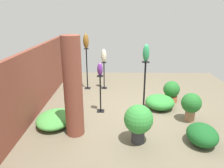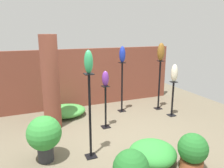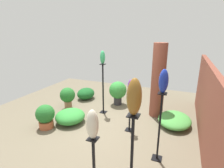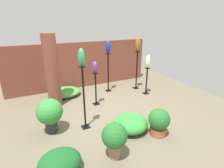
# 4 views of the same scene
# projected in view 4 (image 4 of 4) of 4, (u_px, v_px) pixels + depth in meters

# --- Properties ---
(ground_plane) EXTENTS (8.00, 8.00, 0.00)m
(ground_plane) POSITION_uv_depth(u_px,v_px,m) (108.00, 113.00, 5.08)
(ground_plane) COLOR #6B604C
(brick_wall_back) EXTENTS (5.60, 0.12, 1.77)m
(brick_wall_back) POSITION_uv_depth(u_px,v_px,m) (82.00, 65.00, 6.84)
(brick_wall_back) COLOR brown
(brick_wall_back) RESTS_ON ground
(brick_pillar) EXTENTS (0.41, 0.41, 2.22)m
(brick_pillar) POSITION_uv_depth(u_px,v_px,m) (52.00, 72.00, 5.19)
(brick_pillar) COLOR brown
(brick_pillar) RESTS_ON ground
(pedestal_violet) EXTENTS (0.20, 0.20, 1.04)m
(pedestal_violet) POSITION_uv_depth(u_px,v_px,m) (96.00, 90.00, 5.48)
(pedestal_violet) COLOR black
(pedestal_violet) RESTS_ON ground
(pedestal_cobalt) EXTENTS (0.20, 0.20, 1.43)m
(pedestal_cobalt) POSITION_uv_depth(u_px,v_px,m) (108.00, 74.00, 6.46)
(pedestal_cobalt) COLOR black
(pedestal_cobalt) RESTS_ON ground
(pedestal_bronze) EXTENTS (0.20, 0.20, 1.45)m
(pedestal_bronze) POSITION_uv_depth(u_px,v_px,m) (137.00, 72.00, 6.71)
(pedestal_bronze) COLOR black
(pedestal_bronze) RESTS_ON ground
(pedestal_jade) EXTENTS (0.20, 0.20, 1.58)m
(pedestal_jade) POSITION_uv_depth(u_px,v_px,m) (84.00, 101.00, 4.17)
(pedestal_jade) COLOR black
(pedestal_jade) RESTS_ON ground
(pedestal_ivory) EXTENTS (0.20, 0.20, 0.96)m
(pedestal_ivory) POSITION_uv_depth(u_px,v_px,m) (146.00, 82.00, 6.30)
(pedestal_ivory) COLOR black
(pedestal_ivory) RESTS_ON ground
(art_vase_violet) EXTENTS (0.16, 0.15, 0.35)m
(art_vase_violet) POSITION_uv_depth(u_px,v_px,m) (95.00, 67.00, 5.22)
(art_vase_violet) COLOR #6B2D8C
(art_vase_violet) RESTS_ON pedestal_violet
(art_vase_cobalt) EXTENTS (0.17, 0.17, 0.45)m
(art_vase_cobalt) POSITION_uv_depth(u_px,v_px,m) (108.00, 47.00, 6.12)
(art_vase_cobalt) COLOR #192D9E
(art_vase_cobalt) RESTS_ON pedestal_cobalt
(art_vase_bronze) EXTENTS (0.21, 0.20, 0.51)m
(art_vase_bronze) POSITION_uv_depth(u_px,v_px,m) (138.00, 45.00, 6.35)
(art_vase_bronze) COLOR brown
(art_vase_bronze) RESTS_ON pedestal_bronze
(art_vase_jade) EXTENTS (0.15, 0.15, 0.40)m
(art_vase_jade) POSITION_uv_depth(u_px,v_px,m) (81.00, 57.00, 3.81)
(art_vase_jade) COLOR #2D9356
(art_vase_jade) RESTS_ON pedestal_jade
(art_vase_ivory) EXTENTS (0.18, 0.19, 0.47)m
(art_vase_ivory) POSITION_uv_depth(u_px,v_px,m) (148.00, 62.00, 6.04)
(art_vase_ivory) COLOR beige
(art_vase_ivory) RESTS_ON pedestal_ivory
(potted_plant_mid_left) EXTENTS (0.61, 0.61, 0.85)m
(potted_plant_mid_left) POSITION_uv_depth(u_px,v_px,m) (50.00, 113.00, 4.09)
(potted_plant_mid_left) COLOR #2D2D33
(potted_plant_mid_left) RESTS_ON ground
(potted_plant_front_left) EXTENTS (0.50, 0.50, 0.74)m
(potted_plant_front_left) POSITION_uv_depth(u_px,v_px,m) (115.00, 137.00, 3.32)
(potted_plant_front_left) COLOR #936B4C
(potted_plant_front_left) RESTS_ON ground
(potted_plant_back_center) EXTENTS (0.50, 0.50, 0.66)m
(potted_plant_back_center) POSITION_uv_depth(u_px,v_px,m) (159.00, 121.00, 4.03)
(potted_plant_back_center) COLOR #B25B38
(potted_plant_back_center) RESTS_ON ground
(foliage_bed_east) EXTENTS (1.09, 0.89, 0.30)m
(foliage_bed_east) POSITION_uv_depth(u_px,v_px,m) (65.00, 92.00, 6.18)
(foliage_bed_east) COLOR #479942
(foliage_bed_east) RESTS_ON ground
(foliage_bed_west) EXTENTS (0.85, 0.83, 0.38)m
(foliage_bed_west) POSITION_uv_depth(u_px,v_px,m) (131.00, 123.00, 4.25)
(foliage_bed_west) COLOR #338C38
(foliage_bed_west) RESTS_ON ground
(foliage_bed_center) EXTENTS (0.75, 0.63, 0.42)m
(foliage_bed_center) POSITION_uv_depth(u_px,v_px,m) (60.00, 163.00, 3.04)
(foliage_bed_center) COLOR #195923
(foliage_bed_center) RESTS_ON ground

